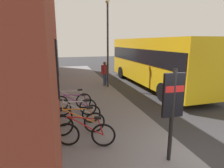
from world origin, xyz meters
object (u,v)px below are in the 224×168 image
object	(u,v)px
city_bus	(153,59)
pedestrian_crossing_street	(105,71)
bicycle_by_door	(86,134)
bicycle_far_end	(79,123)
bicycle_nearest_sign	(72,102)
bicycle_leaning_wall	(75,107)
bicycle_end_of_row	(77,114)
transit_info_sign	(173,101)
street_lamp	(108,37)

from	to	relation	value
city_bus	pedestrian_crossing_street	bearing A→B (deg)	80.91
bicycle_by_door	bicycle_far_end	distance (m)	0.79
bicycle_by_door	bicycle_nearest_sign	distance (m)	3.15
bicycle_leaning_wall	bicycle_nearest_sign	distance (m)	0.71
bicycle_end_of_row	bicycle_nearest_sign	world-z (taller)	same
bicycle_far_end	pedestrian_crossing_street	world-z (taller)	pedestrian_crossing_street
bicycle_far_end	transit_info_sign	bearing A→B (deg)	-134.03
city_bus	street_lamp	bearing A→B (deg)	88.39
bicycle_by_door	bicycle_leaning_wall	world-z (taller)	same
bicycle_end_of_row	transit_info_sign	size ratio (longest dim) A/B	0.74
pedestrian_crossing_street	bicycle_leaning_wall	bearing A→B (deg)	153.44
city_bus	pedestrian_crossing_street	world-z (taller)	city_bus
bicycle_end_of_row	city_bus	xyz separation A→B (m)	(5.31, -5.88, 1.41)
bicycle_far_end	transit_info_sign	world-z (taller)	transit_info_sign
bicycle_far_end	bicycle_nearest_sign	distance (m)	2.37
city_bus	transit_info_sign	bearing A→B (deg)	154.77
street_lamp	transit_info_sign	bearing A→B (deg)	176.39
transit_info_sign	city_bus	size ratio (longest dim) A/B	0.23
bicycle_end_of_row	pedestrian_crossing_street	bearing A→B (deg)	-23.00
bicycle_far_end	city_bus	bearing A→B (deg)	-44.22
bicycle_end_of_row	bicycle_leaning_wall	bearing A→B (deg)	-0.29
pedestrian_crossing_street	city_bus	bearing A→B (deg)	-99.09
bicycle_far_end	city_bus	world-z (taller)	city_bus
bicycle_far_end	bicycle_end_of_row	world-z (taller)	same
bicycle_nearest_sign	pedestrian_crossing_street	xyz separation A→B (m)	(4.25, -2.56, 0.64)
city_bus	street_lamp	xyz separation A→B (m)	(0.09, 3.30, 1.49)
bicycle_by_door	bicycle_far_end	bearing A→B (deg)	8.23
bicycle_by_door	pedestrian_crossing_street	distance (m)	7.80
pedestrian_crossing_street	street_lamp	size ratio (longest dim) A/B	0.30
bicycle_by_door	transit_info_sign	xyz separation A→B (m)	(-1.25, -1.98, 1.21)
bicycle_leaning_wall	street_lamp	world-z (taller)	street_lamp
bicycle_leaning_wall	street_lamp	xyz separation A→B (m)	(4.51, -2.58, 2.90)
pedestrian_crossing_street	street_lamp	world-z (taller)	street_lamp
bicycle_by_door	bicycle_end_of_row	size ratio (longest dim) A/B	0.96
pedestrian_crossing_street	bicycle_end_of_row	bearing A→B (deg)	157.00
street_lamp	city_bus	bearing A→B (deg)	-91.61
bicycle_nearest_sign	transit_info_sign	world-z (taller)	transit_info_sign
bicycle_far_end	pedestrian_crossing_street	size ratio (longest dim) A/B	1.05
transit_info_sign	city_bus	distance (m)	8.96
bicycle_far_end	bicycle_leaning_wall	distance (m)	1.66
bicycle_far_end	transit_info_sign	size ratio (longest dim) A/B	0.74
bicycle_end_of_row	pedestrian_crossing_street	xyz separation A→B (m)	(5.85, -2.48, 0.64)
bicycle_nearest_sign	street_lamp	world-z (taller)	street_lamp
bicycle_far_end	city_bus	xyz separation A→B (m)	(6.08, -5.91, 1.41)
transit_info_sign	street_lamp	xyz separation A→B (m)	(8.19, -0.52, 1.69)
bicycle_nearest_sign	city_bus	distance (m)	7.16
bicycle_nearest_sign	pedestrian_crossing_street	distance (m)	5.00
bicycle_leaning_wall	bicycle_nearest_sign	size ratio (longest dim) A/B	0.99
street_lamp	bicycle_end_of_row	bearing A→B (deg)	154.43
bicycle_end_of_row	city_bus	bearing A→B (deg)	-47.95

